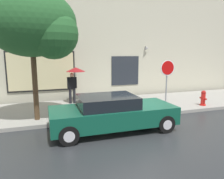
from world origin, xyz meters
TOP-DOWN VIEW (x-y plane):
  - ground_plane at (0.00, 0.00)m, footprint 60.00×60.00m
  - sidewalk at (0.00, 3.00)m, footprint 20.00×4.00m
  - building_facade at (-0.04, 5.50)m, footprint 20.00×0.67m
  - parked_car at (-1.00, 0.02)m, footprint 4.54×1.88m
  - fire_hydrant at (4.41, 1.53)m, footprint 0.30×0.44m
  - pedestrian_with_umbrella at (-1.76, 4.08)m, footprint 1.01×1.01m
  - street_tree at (-3.50, 1.65)m, footprint 3.41×2.90m
  - stop_sign at (2.38, 1.79)m, footprint 0.76×0.10m

SIDE VIEW (x-z plane):
  - ground_plane at x=0.00m, z-range 0.00..0.00m
  - sidewalk at x=0.00m, z-range 0.00..0.15m
  - fire_hydrant at x=4.41m, z-range 0.14..0.92m
  - parked_car at x=-1.00m, z-range 0.01..1.32m
  - pedestrian_with_umbrella at x=-1.76m, z-range 0.72..2.64m
  - stop_sign at x=2.38m, z-range 0.63..2.97m
  - building_facade at x=-0.04m, z-range -0.03..6.97m
  - street_tree at x=-3.50m, z-range 1.31..6.38m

